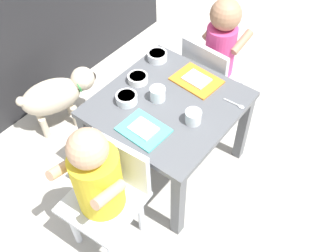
{
  "coord_description": "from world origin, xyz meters",
  "views": [
    {
      "loc": [
        -0.91,
        -0.7,
        1.58
      ],
      "look_at": [
        0.0,
        0.0,
        0.29
      ],
      "focal_mm": 40.31,
      "sensor_mm": 36.0,
      "label": 1
    }
  ],
  "objects_px": {
    "water_cup_right": "(158,94)",
    "veggie_bowl_far": "(127,98)",
    "food_tray_right": "(197,80)",
    "food_tray_left": "(144,129)",
    "spoon_by_left_tray": "(236,104)",
    "seated_child_right": "(219,48)",
    "veggie_bowl_near": "(138,78)",
    "seated_child_left": "(99,179)",
    "cereal_bowl_right_side": "(157,56)",
    "dog": "(57,95)",
    "water_cup_left": "(193,117)",
    "dining_table": "(168,114)"
  },
  "relations": [
    {
      "from": "food_tray_left",
      "to": "cereal_bowl_right_side",
      "type": "height_order",
      "value": "cereal_bowl_right_side"
    },
    {
      "from": "spoon_by_left_tray",
      "to": "seated_child_left",
      "type": "bearing_deg",
      "value": 161.91
    },
    {
      "from": "water_cup_left",
      "to": "veggie_bowl_far",
      "type": "distance_m",
      "value": 0.3
    },
    {
      "from": "seated_child_right",
      "to": "veggie_bowl_near",
      "type": "distance_m",
      "value": 0.46
    },
    {
      "from": "water_cup_left",
      "to": "veggie_bowl_near",
      "type": "height_order",
      "value": "water_cup_left"
    },
    {
      "from": "veggie_bowl_near",
      "to": "cereal_bowl_right_side",
      "type": "distance_m",
      "value": 0.18
    },
    {
      "from": "water_cup_left",
      "to": "veggie_bowl_far",
      "type": "xyz_separation_m",
      "value": [
        -0.08,
        0.29,
        -0.0
      ]
    },
    {
      "from": "food_tray_right",
      "to": "seated_child_left",
      "type": "bearing_deg",
      "value": -178.48
    },
    {
      "from": "food_tray_left",
      "to": "veggie_bowl_near",
      "type": "relative_size",
      "value": 2.13
    },
    {
      "from": "water_cup_right",
      "to": "food_tray_left",
      "type": "bearing_deg",
      "value": -159.0
    },
    {
      "from": "food_tray_left",
      "to": "veggie_bowl_far",
      "type": "height_order",
      "value": "veggie_bowl_far"
    },
    {
      "from": "dog",
      "to": "food_tray_right",
      "type": "xyz_separation_m",
      "value": [
        0.31,
        -0.66,
        0.23
      ]
    },
    {
      "from": "seated_child_right",
      "to": "cereal_bowl_right_side",
      "type": "distance_m",
      "value": 0.32
    },
    {
      "from": "seated_child_left",
      "to": "cereal_bowl_right_side",
      "type": "height_order",
      "value": "seated_child_left"
    },
    {
      "from": "dog",
      "to": "veggie_bowl_far",
      "type": "relative_size",
      "value": 4.49
    },
    {
      "from": "dog",
      "to": "water_cup_right",
      "type": "height_order",
      "value": "water_cup_right"
    },
    {
      "from": "water_cup_right",
      "to": "veggie_bowl_far",
      "type": "height_order",
      "value": "water_cup_right"
    },
    {
      "from": "food_tray_left",
      "to": "cereal_bowl_right_side",
      "type": "relative_size",
      "value": 2.06
    },
    {
      "from": "seated_child_right",
      "to": "dog",
      "type": "relative_size",
      "value": 1.68
    },
    {
      "from": "seated_child_left",
      "to": "water_cup_left",
      "type": "relative_size",
      "value": 10.27
    },
    {
      "from": "food_tray_left",
      "to": "spoon_by_left_tray",
      "type": "distance_m",
      "value": 0.41
    },
    {
      "from": "dog",
      "to": "food_tray_right",
      "type": "relative_size",
      "value": 1.9
    },
    {
      "from": "water_cup_right",
      "to": "spoon_by_left_tray",
      "type": "xyz_separation_m",
      "value": [
        0.17,
        -0.29,
        -0.02
      ]
    },
    {
      "from": "dining_table",
      "to": "veggie_bowl_near",
      "type": "xyz_separation_m",
      "value": [
        0.02,
        0.19,
        0.09
      ]
    },
    {
      "from": "food_tray_right",
      "to": "veggie_bowl_far",
      "type": "relative_size",
      "value": 2.37
    },
    {
      "from": "veggie_bowl_far",
      "to": "spoon_by_left_tray",
      "type": "height_order",
      "value": "veggie_bowl_far"
    },
    {
      "from": "seated_child_right",
      "to": "water_cup_left",
      "type": "bearing_deg",
      "value": -159.85
    },
    {
      "from": "food_tray_right",
      "to": "water_cup_right",
      "type": "distance_m",
      "value": 0.21
    },
    {
      "from": "seated_child_right",
      "to": "water_cup_left",
      "type": "relative_size",
      "value": 10.23
    },
    {
      "from": "seated_child_left",
      "to": "water_cup_right",
      "type": "height_order",
      "value": "seated_child_left"
    },
    {
      "from": "water_cup_right",
      "to": "seated_child_right",
      "type": "bearing_deg",
      "value": -2.36
    },
    {
      "from": "dog",
      "to": "water_cup_left",
      "type": "xyz_separation_m",
      "value": [
        0.1,
        -0.79,
        0.25
      ]
    },
    {
      "from": "dining_table",
      "to": "seated_child_right",
      "type": "relative_size",
      "value": 0.85
    },
    {
      "from": "dog",
      "to": "water_cup_right",
      "type": "relative_size",
      "value": 6.09
    },
    {
      "from": "water_cup_left",
      "to": "veggie_bowl_near",
      "type": "xyz_separation_m",
      "value": [
        0.05,
        0.34,
        -0.01
      ]
    },
    {
      "from": "dining_table",
      "to": "veggie_bowl_near",
      "type": "bearing_deg",
      "value": 82.59
    },
    {
      "from": "water_cup_left",
      "to": "cereal_bowl_right_side",
      "type": "bearing_deg",
      "value": 58.17
    },
    {
      "from": "water_cup_right",
      "to": "food_tray_right",
      "type": "bearing_deg",
      "value": -19.04
    },
    {
      "from": "dog",
      "to": "water_cup_right",
      "type": "distance_m",
      "value": 0.65
    },
    {
      "from": "seated_child_right",
      "to": "spoon_by_left_tray",
      "type": "height_order",
      "value": "seated_child_right"
    },
    {
      "from": "dining_table",
      "to": "food_tray_left",
      "type": "bearing_deg",
      "value": -173.91
    },
    {
      "from": "seated_child_right",
      "to": "cereal_bowl_right_side",
      "type": "relative_size",
      "value": 7.33
    },
    {
      "from": "cereal_bowl_right_side",
      "to": "dog",
      "type": "bearing_deg",
      "value": 128.2
    },
    {
      "from": "food_tray_right",
      "to": "cereal_bowl_right_side",
      "type": "xyz_separation_m",
      "value": [
        0.01,
        0.24,
        0.02
      ]
    },
    {
      "from": "dog",
      "to": "seated_child_right",
      "type": "bearing_deg",
      "value": -46.05
    },
    {
      "from": "seated_child_right",
      "to": "spoon_by_left_tray",
      "type": "xyz_separation_m",
      "value": [
        -0.29,
        -0.27,
        0.0
      ]
    },
    {
      "from": "dog",
      "to": "cereal_bowl_right_side",
      "type": "xyz_separation_m",
      "value": [
        0.33,
        -0.42,
        0.25
      ]
    },
    {
      "from": "food_tray_right",
      "to": "food_tray_left",
      "type": "bearing_deg",
      "value": 180.0
    },
    {
      "from": "seated_child_right",
      "to": "water_cup_right",
      "type": "bearing_deg",
      "value": 177.64
    },
    {
      "from": "food_tray_left",
      "to": "veggie_bowl_near",
      "type": "xyz_separation_m",
      "value": [
        0.21,
        0.21,
        0.01
      ]
    }
  ]
}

